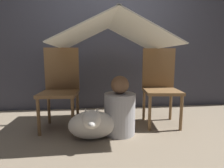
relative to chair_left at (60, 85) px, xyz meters
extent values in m
plane|color=gray|center=(0.62, -0.28, -0.52)|extent=(8.80, 8.80, 0.00)
cube|color=#3D3D47|center=(0.62, 0.77, 0.73)|extent=(7.00, 0.05, 2.50)
cylinder|color=brown|center=(-0.20, -0.26, -0.31)|extent=(0.04, 0.04, 0.41)
cylinder|color=brown|center=(0.17, -0.28, -0.31)|extent=(0.04, 0.04, 0.41)
cylinder|color=brown|center=(-0.18, 0.11, -0.31)|extent=(0.04, 0.04, 0.41)
cylinder|color=brown|center=(0.19, 0.09, -0.31)|extent=(0.04, 0.04, 0.41)
cube|color=brown|center=(0.00, -0.08, -0.09)|extent=(0.44, 0.44, 0.04)
cube|color=brown|center=(0.01, 0.11, 0.19)|extent=(0.42, 0.05, 0.52)
cylinder|color=brown|center=(1.04, -0.25, -0.31)|extent=(0.04, 0.04, 0.41)
cylinder|color=brown|center=(1.40, -0.29, -0.31)|extent=(0.04, 0.04, 0.41)
cylinder|color=brown|center=(1.07, 0.12, -0.31)|extent=(0.04, 0.04, 0.41)
cylinder|color=brown|center=(1.44, 0.08, -0.31)|extent=(0.04, 0.04, 0.41)
cube|color=brown|center=(1.24, -0.08, -0.09)|extent=(0.46, 0.46, 0.04)
cube|color=brown|center=(1.26, 0.11, 0.19)|extent=(0.42, 0.08, 0.52)
cube|color=silver|center=(0.31, -0.08, 0.60)|extent=(0.63, 1.12, 0.32)
cube|color=silver|center=(0.93, -0.08, 0.60)|extent=(0.63, 1.12, 0.32)
cube|color=silver|center=(0.62, -0.08, 0.75)|extent=(0.04, 1.12, 0.01)
cylinder|color=#B2B2B7|center=(0.68, -0.29, -0.29)|extent=(0.34, 0.34, 0.45)
sphere|color=brown|center=(0.68, -0.29, 0.03)|extent=(0.20, 0.20, 0.20)
ellipsoid|color=silver|center=(0.37, -0.40, -0.37)|extent=(0.48, 0.19, 0.30)
sphere|color=silver|center=(0.37, -0.58, -0.24)|extent=(0.18, 0.18, 0.18)
ellipsoid|color=silver|center=(0.37, -0.66, -0.26)|extent=(0.07, 0.09, 0.06)
cone|color=silver|center=(0.32, -0.58, -0.17)|extent=(0.06, 0.06, 0.08)
cone|color=silver|center=(0.43, -0.58, -0.17)|extent=(0.06, 0.06, 0.08)
cube|color=#4C7FB2|center=(0.44, -0.03, -0.47)|extent=(0.32, 0.26, 0.10)
camera|label=1|loc=(0.39, -2.13, 0.31)|focal=28.00mm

